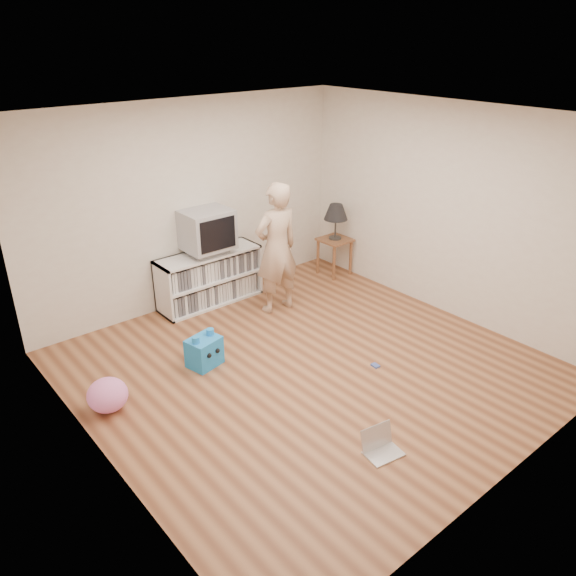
% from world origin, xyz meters
% --- Properties ---
extents(ground, '(4.50, 4.50, 0.00)m').
position_xyz_m(ground, '(0.00, 0.00, 0.00)').
color(ground, brown).
rests_on(ground, ground).
extents(walls, '(4.52, 4.52, 2.60)m').
position_xyz_m(walls, '(0.00, 0.00, 1.30)').
color(walls, beige).
rests_on(walls, ground).
extents(ceiling, '(4.50, 4.50, 0.01)m').
position_xyz_m(ceiling, '(0.00, 0.00, 2.60)').
color(ceiling, white).
rests_on(ceiling, walls).
extents(media_unit, '(1.40, 0.45, 0.70)m').
position_xyz_m(media_unit, '(0.07, 2.04, 0.35)').
color(media_unit, white).
rests_on(media_unit, ground).
extents(dvd_deck, '(0.45, 0.35, 0.07)m').
position_xyz_m(dvd_deck, '(0.07, 2.02, 0.73)').
color(dvd_deck, gray).
rests_on(dvd_deck, media_unit).
extents(crt_tv, '(0.60, 0.53, 0.50)m').
position_xyz_m(crt_tv, '(0.07, 2.02, 1.02)').
color(crt_tv, '#9D9DA2').
rests_on(crt_tv, dvd_deck).
extents(side_table, '(0.42, 0.42, 0.55)m').
position_xyz_m(side_table, '(1.99, 1.65, 0.42)').
color(side_table, brown).
rests_on(side_table, ground).
extents(table_lamp, '(0.34, 0.34, 0.52)m').
position_xyz_m(table_lamp, '(1.99, 1.65, 0.94)').
color(table_lamp, '#333333').
rests_on(table_lamp, side_table).
extents(person, '(0.64, 0.44, 1.68)m').
position_xyz_m(person, '(0.62, 1.29, 0.84)').
color(person, tan).
rests_on(person, ground).
extents(laptop, '(0.35, 0.30, 0.22)m').
position_xyz_m(laptop, '(-0.40, -1.39, 0.06)').
color(laptop, silver).
rests_on(laptop, ground).
extents(playing_cards, '(0.07, 0.10, 0.02)m').
position_xyz_m(playing_cards, '(0.57, -0.46, 0.01)').
color(playing_cards, '#3F55A9').
rests_on(playing_cards, ground).
extents(plush_blue, '(0.39, 0.35, 0.39)m').
position_xyz_m(plush_blue, '(-0.82, 0.75, 0.17)').
color(plush_blue, '#1983DF').
rests_on(plush_blue, ground).
extents(plush_pink, '(0.48, 0.48, 0.33)m').
position_xyz_m(plush_pink, '(-1.95, 0.67, 0.16)').
color(plush_pink, '#EC7BCB').
rests_on(plush_pink, ground).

